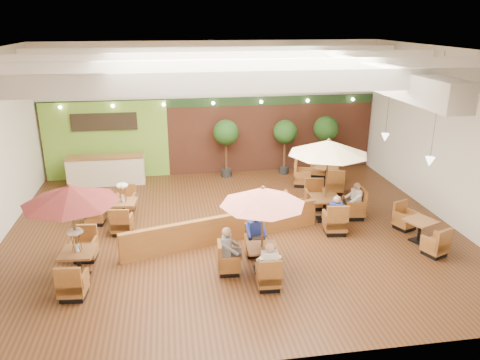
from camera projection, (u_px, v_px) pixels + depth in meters
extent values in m
plane|color=#381E0F|center=(233.00, 230.00, 14.79)|extent=(14.00, 14.00, 0.00)
cube|color=silver|center=(213.00, 109.00, 19.48)|extent=(14.00, 0.04, 5.50)
cube|color=silver|center=(280.00, 234.00, 8.29)|extent=(14.00, 0.04, 5.50)
cube|color=silver|center=(450.00, 137.00, 14.90)|extent=(0.04, 12.00, 5.50)
cube|color=white|center=(232.00, 51.00, 12.97)|extent=(14.00, 12.00, 0.04)
cube|color=brown|center=(213.00, 136.00, 19.80)|extent=(13.90, 0.10, 3.20)
cube|color=#1E3819|center=(213.00, 102.00, 19.31)|extent=(13.90, 0.12, 0.35)
cube|color=#6FA32F|center=(106.00, 141.00, 19.10)|extent=(5.00, 0.08, 3.20)
cube|color=black|center=(104.00, 122.00, 18.76)|extent=(2.60, 0.08, 0.70)
cube|color=white|center=(351.00, 69.00, 13.66)|extent=(0.60, 11.00, 0.60)
cube|color=white|center=(260.00, 82.00, 9.36)|extent=(13.60, 0.12, 0.45)
cube|color=white|center=(239.00, 68.00, 11.88)|extent=(13.60, 0.12, 0.45)
cube|color=white|center=(226.00, 60.00, 14.30)|extent=(13.60, 0.12, 0.45)
cube|color=white|center=(217.00, 53.00, 16.82)|extent=(13.60, 0.12, 0.45)
cylinder|color=black|center=(437.00, 108.00, 13.41)|extent=(0.01, 0.01, 3.20)
cone|color=white|center=(430.00, 162.00, 13.94)|extent=(0.28, 0.28, 0.28)
cylinder|color=black|center=(390.00, 93.00, 16.21)|extent=(0.01, 0.01, 3.20)
cone|color=white|center=(385.00, 137.00, 16.74)|extent=(0.28, 0.28, 0.28)
sphere|color=#FFEAC6|center=(60.00, 107.00, 18.22)|extent=(0.14, 0.14, 0.14)
sphere|color=#FFEAC6|center=(113.00, 106.00, 18.51)|extent=(0.14, 0.14, 0.14)
sphere|color=#FFEAC6|center=(164.00, 104.00, 18.81)|extent=(0.14, 0.14, 0.14)
sphere|color=#FFEAC6|center=(213.00, 103.00, 19.10)|extent=(0.14, 0.14, 0.14)
sphere|color=#FFEAC6|center=(261.00, 102.00, 19.39)|extent=(0.14, 0.14, 0.14)
sphere|color=#FFEAC6|center=(308.00, 101.00, 19.68)|extent=(0.14, 0.14, 0.14)
sphere|color=#FFEAC6|center=(353.00, 99.00, 19.97)|extent=(0.14, 0.14, 0.14)
cube|color=beige|center=(107.00, 171.00, 18.72)|extent=(3.00, 0.70, 1.10)
cube|color=brown|center=(105.00, 157.00, 18.52)|extent=(3.00, 0.75, 0.06)
cube|color=brown|center=(225.00, 229.00, 13.89)|extent=(6.05, 1.86, 0.86)
cube|color=brown|center=(78.00, 252.00, 11.90)|extent=(0.92, 0.92, 0.06)
cylinder|color=black|center=(79.00, 264.00, 12.02)|extent=(0.10, 0.10, 0.66)
cube|color=black|center=(81.00, 276.00, 12.13)|extent=(0.49, 0.49, 0.04)
cube|color=brown|center=(73.00, 287.00, 11.16)|extent=(0.67, 0.67, 0.32)
cube|color=brown|center=(71.00, 281.00, 10.83)|extent=(0.62, 0.16, 0.70)
cube|color=brown|center=(60.00, 280.00, 11.08)|extent=(0.13, 0.55, 0.28)
cube|color=brown|center=(84.00, 279.00, 11.11)|extent=(0.13, 0.55, 0.28)
cube|color=black|center=(74.00, 295.00, 11.24)|extent=(0.60, 0.60, 0.14)
cube|color=brown|center=(85.00, 250.00, 12.92)|extent=(0.67, 0.67, 0.32)
cube|color=brown|center=(85.00, 236.00, 13.06)|extent=(0.62, 0.16, 0.70)
cube|color=brown|center=(95.00, 243.00, 12.87)|extent=(0.13, 0.55, 0.28)
cube|color=brown|center=(74.00, 244.00, 12.84)|extent=(0.13, 0.55, 0.28)
cube|color=black|center=(86.00, 257.00, 13.00)|extent=(0.60, 0.60, 0.14)
cylinder|color=brown|center=(75.00, 234.00, 11.73)|extent=(0.06, 0.06, 2.49)
cone|color=#541918|center=(70.00, 194.00, 11.38)|extent=(2.39, 2.39, 0.45)
sphere|color=brown|center=(69.00, 185.00, 11.30)|extent=(0.10, 0.10, 0.10)
cylinder|color=silver|center=(77.00, 247.00, 11.86)|extent=(0.10, 0.10, 0.22)
cube|color=brown|center=(262.00, 248.00, 12.25)|extent=(0.83, 0.83, 0.06)
cylinder|color=black|center=(262.00, 259.00, 12.35)|extent=(0.09, 0.09, 0.61)
cube|color=black|center=(262.00, 269.00, 12.46)|extent=(0.44, 0.44, 0.04)
cube|color=brown|center=(269.00, 278.00, 11.56)|extent=(0.60, 0.60, 0.29)
cube|color=brown|center=(272.00, 273.00, 11.25)|extent=(0.58, 0.12, 0.65)
cube|color=brown|center=(258.00, 272.00, 11.47)|extent=(0.10, 0.51, 0.26)
cube|color=brown|center=(280.00, 271.00, 11.52)|extent=(0.10, 0.51, 0.26)
cube|color=black|center=(268.00, 286.00, 11.63)|extent=(0.53, 0.53, 0.13)
cube|color=brown|center=(256.00, 246.00, 13.19)|extent=(0.60, 0.60, 0.29)
cube|color=brown|center=(254.00, 233.00, 13.32)|extent=(0.58, 0.12, 0.65)
cube|color=brown|center=(265.00, 239.00, 13.16)|extent=(0.10, 0.51, 0.26)
cube|color=brown|center=(246.00, 240.00, 13.11)|extent=(0.10, 0.51, 0.26)
cube|color=black|center=(255.00, 252.00, 13.26)|extent=(0.53, 0.53, 0.13)
cube|color=brown|center=(229.00, 263.00, 12.25)|extent=(0.60, 0.60, 0.29)
cube|color=brown|center=(238.00, 253.00, 12.20)|extent=(0.12, 0.58, 0.65)
cube|color=brown|center=(228.00, 252.00, 12.44)|extent=(0.51, 0.10, 0.26)
cube|color=brown|center=(230.00, 262.00, 11.94)|extent=(0.51, 0.10, 0.26)
cube|color=black|center=(229.00, 271.00, 12.32)|extent=(0.53, 0.53, 0.13)
cylinder|color=brown|center=(262.00, 231.00, 12.09)|extent=(0.06, 0.06, 2.30)
cone|color=#C4675E|center=(263.00, 196.00, 11.77)|extent=(2.21, 2.21, 0.45)
sphere|color=brown|center=(263.00, 187.00, 11.69)|extent=(0.10, 0.10, 0.10)
cube|color=brown|center=(325.00, 198.00, 15.30)|extent=(1.02, 1.02, 0.06)
cylinder|color=black|center=(324.00, 209.00, 15.42)|extent=(0.11, 0.11, 0.71)
cube|color=black|center=(324.00, 219.00, 15.55)|extent=(0.54, 0.54, 0.04)
cube|color=brown|center=(335.00, 224.00, 14.50)|extent=(0.74, 0.74, 0.34)
cube|color=brown|center=(340.00, 218.00, 14.14)|extent=(0.67, 0.19, 0.75)
cube|color=brown|center=(325.00, 217.00, 14.42)|extent=(0.16, 0.60, 0.30)
cube|color=brown|center=(345.00, 217.00, 14.43)|extent=(0.16, 0.60, 0.30)
cube|color=black|center=(334.00, 231.00, 14.58)|extent=(0.66, 0.66, 0.15)
cube|color=brown|center=(315.00, 200.00, 16.40)|extent=(0.74, 0.74, 0.34)
cube|color=brown|center=(312.00, 188.00, 16.55)|extent=(0.67, 0.19, 0.75)
cube|color=brown|center=(324.00, 194.00, 16.34)|extent=(0.16, 0.60, 0.30)
cube|color=brown|center=(306.00, 194.00, 16.32)|extent=(0.16, 0.60, 0.30)
cube|color=black|center=(315.00, 206.00, 16.48)|extent=(0.66, 0.66, 0.15)
cube|color=brown|center=(294.00, 213.00, 15.30)|extent=(0.74, 0.74, 0.34)
cube|color=brown|center=(303.00, 203.00, 15.27)|extent=(0.19, 0.67, 0.75)
cube|color=brown|center=(293.00, 203.00, 15.52)|extent=(0.60, 0.16, 0.30)
cube|color=brown|center=(296.00, 210.00, 14.93)|extent=(0.60, 0.16, 0.30)
cube|color=black|center=(294.00, 220.00, 15.38)|extent=(0.66, 0.66, 0.15)
cube|color=brown|center=(354.00, 209.00, 15.60)|extent=(0.74, 0.74, 0.34)
cube|color=brown|center=(347.00, 201.00, 15.42)|extent=(0.19, 0.67, 0.75)
cube|color=brown|center=(357.00, 207.00, 15.23)|extent=(0.60, 0.16, 0.30)
cube|color=brown|center=(352.00, 200.00, 15.82)|extent=(0.60, 0.16, 0.30)
cube|color=black|center=(353.00, 216.00, 15.68)|extent=(0.66, 0.66, 0.15)
cylinder|color=brown|center=(326.00, 182.00, 15.11)|extent=(0.06, 0.06, 2.69)
cone|color=beige|center=(328.00, 147.00, 14.73)|extent=(2.58, 2.58, 0.45)
sphere|color=brown|center=(329.00, 140.00, 14.65)|extent=(0.10, 0.10, 0.10)
cube|color=brown|center=(123.00, 202.00, 15.18)|extent=(0.91, 0.91, 0.06)
cylinder|color=black|center=(124.00, 212.00, 15.30)|extent=(0.10, 0.10, 0.64)
cube|color=black|center=(125.00, 221.00, 15.41)|extent=(0.48, 0.48, 0.04)
cube|color=brown|center=(122.00, 225.00, 14.46)|extent=(0.66, 0.66, 0.31)
cube|color=brown|center=(122.00, 220.00, 14.14)|extent=(0.60, 0.16, 0.67)
cube|color=brown|center=(112.00, 220.00, 14.39)|extent=(0.14, 0.54, 0.27)
cube|color=brown|center=(131.00, 219.00, 14.41)|extent=(0.14, 0.54, 0.27)
cube|color=black|center=(123.00, 232.00, 14.54)|extent=(0.59, 0.59, 0.13)
cube|color=brown|center=(126.00, 203.00, 16.17)|extent=(0.66, 0.66, 0.31)
cube|color=brown|center=(125.00, 193.00, 16.30)|extent=(0.60, 0.16, 0.67)
cube|color=brown|center=(134.00, 198.00, 16.12)|extent=(0.14, 0.54, 0.27)
cube|color=brown|center=(118.00, 198.00, 16.10)|extent=(0.14, 0.54, 0.27)
cube|color=black|center=(127.00, 209.00, 16.24)|extent=(0.59, 0.59, 0.13)
cube|color=brown|center=(96.00, 215.00, 15.18)|extent=(0.66, 0.66, 0.31)
cube|color=brown|center=(103.00, 206.00, 15.15)|extent=(0.16, 0.60, 0.67)
cube|color=brown|center=(97.00, 207.00, 15.38)|extent=(0.54, 0.14, 0.27)
cube|color=brown|center=(93.00, 213.00, 14.86)|extent=(0.54, 0.14, 0.27)
cube|color=black|center=(96.00, 222.00, 15.26)|extent=(0.59, 0.59, 0.13)
cylinder|color=silver|center=(123.00, 198.00, 15.14)|extent=(0.10, 0.10, 0.22)
cube|color=brown|center=(421.00, 221.00, 13.86)|extent=(1.03, 1.03, 0.06)
cylinder|color=black|center=(419.00, 231.00, 13.96)|extent=(0.09, 0.09, 0.61)
cube|color=black|center=(418.00, 241.00, 14.07)|extent=(0.54, 0.54, 0.04)
cube|color=brown|center=(435.00, 246.00, 13.16)|extent=(0.75, 0.75, 0.30)
cube|color=brown|center=(438.00, 241.00, 12.85)|extent=(0.57, 0.30, 0.65)
cube|color=brown|center=(430.00, 243.00, 12.97)|extent=(0.26, 0.50, 0.26)
cube|color=brown|center=(442.00, 238.00, 13.23)|extent=(0.26, 0.50, 0.26)
cube|color=black|center=(434.00, 253.00, 13.23)|extent=(0.66, 0.66, 0.13)
cube|color=brown|center=(405.00, 221.00, 14.81)|extent=(0.75, 0.75, 0.30)
cube|color=brown|center=(405.00, 210.00, 14.94)|extent=(0.57, 0.30, 0.65)
cube|color=brown|center=(411.00, 214.00, 14.87)|extent=(0.26, 0.50, 0.26)
cube|color=brown|center=(400.00, 217.00, 14.61)|extent=(0.26, 0.50, 0.26)
cube|color=black|center=(404.00, 227.00, 14.88)|extent=(0.66, 0.66, 0.13)
cube|color=brown|center=(327.00, 166.00, 18.60)|extent=(1.14, 1.14, 0.06)
cylinder|color=black|center=(326.00, 175.00, 18.72)|extent=(0.11, 0.11, 0.70)
cube|color=black|center=(326.00, 184.00, 18.84)|extent=(0.60, 0.60, 0.04)
cube|color=brown|center=(335.00, 185.00, 17.81)|extent=(0.83, 0.83, 0.34)
cube|color=brown|center=(340.00, 180.00, 17.47)|extent=(0.65, 0.31, 0.74)
cube|color=brown|center=(327.00, 180.00, 17.78)|extent=(0.26, 0.58, 0.30)
cube|color=brown|center=(344.00, 181.00, 17.69)|extent=(0.26, 0.58, 0.30)
cube|color=black|center=(335.00, 191.00, 17.89)|extent=(0.73, 0.73, 0.15)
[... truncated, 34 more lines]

